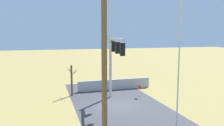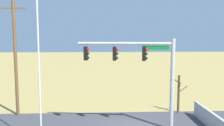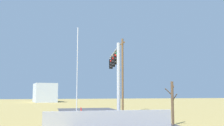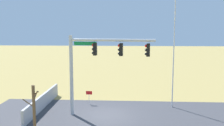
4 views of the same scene
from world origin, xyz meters
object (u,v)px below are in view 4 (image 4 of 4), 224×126
flagpole (174,53)px  open_sign (89,94)px  signal_mast (96,59)px  bare_tree (34,108)px

flagpole → open_sign: size_ratio=7.86×
flagpole → open_sign: 8.39m
signal_mast → open_sign: size_ratio=5.41×
flagpole → bare_tree: (10.07, 6.14, -3.12)m
signal_mast → open_sign: 4.86m
bare_tree → open_sign: size_ratio=2.65×
signal_mast → flagpole: size_ratio=0.69×
bare_tree → open_sign: 7.11m
bare_tree → open_sign: bare_tree is taller
bare_tree → signal_mast: bearing=-136.5°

